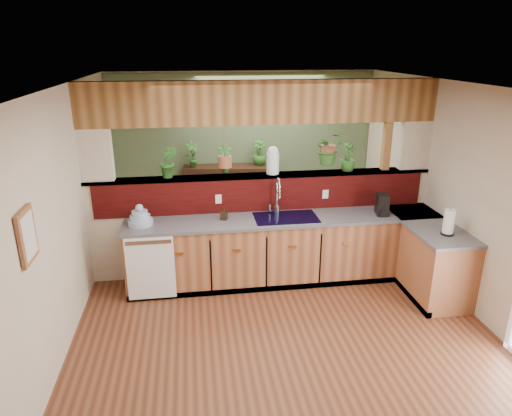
{
  "coord_description": "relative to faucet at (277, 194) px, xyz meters",
  "views": [
    {
      "loc": [
        -0.92,
        -4.43,
        3.01
      ],
      "look_at": [
        -0.18,
        0.7,
        1.15
      ],
      "focal_mm": 32.0,
      "sensor_mm": 36.0,
      "label": 1
    }
  ],
  "objects": [
    {
      "name": "ground",
      "position": [
        -0.16,
        -1.13,
        -1.17
      ],
      "size": [
        4.6,
        7.0,
        0.01
      ],
      "primitive_type": "cube",
      "color": "#5C301C",
      "rests_on": "ground"
    },
    {
      "name": "ceiling",
      "position": [
        -0.16,
        -1.13,
        1.43
      ],
      "size": [
        4.6,
        7.0,
        0.01
      ],
      "primitive_type": "cube",
      "color": "brown",
      "rests_on": "ground"
    },
    {
      "name": "wall_back",
      "position": [
        -0.16,
        2.37,
        0.13
      ],
      "size": [
        4.6,
        0.02,
        2.6
      ],
      "primitive_type": "cube",
      "color": "beige",
      "rests_on": "ground"
    },
    {
      "name": "wall_left",
      "position": [
        -2.46,
        -1.13,
        0.13
      ],
      "size": [
        0.02,
        7.0,
        2.6
      ],
      "primitive_type": "cube",
      "color": "beige",
      "rests_on": "ground"
    },
    {
      "name": "wall_right",
      "position": [
        2.14,
        -1.13,
        0.13
      ],
      "size": [
        0.02,
        7.0,
        2.6
      ],
      "primitive_type": "cube",
      "color": "beige",
      "rests_on": "ground"
    },
    {
      "name": "pass_through_partition",
      "position": [
        -0.13,
        0.22,
        0.02
      ],
      "size": [
        4.6,
        0.21,
        2.6
      ],
      "color": "beige",
      "rests_on": "ground"
    },
    {
      "name": "pass_through_ledge",
      "position": [
        -0.16,
        0.22,
        0.2
      ],
      "size": [
        4.6,
        0.21,
        0.04
      ],
      "primitive_type": "cube",
      "color": "brown",
      "rests_on": "ground"
    },
    {
      "name": "header_beam",
      "position": [
        -0.16,
        0.22,
        1.16
      ],
      "size": [
        4.6,
        0.15,
        0.55
      ],
      "primitive_type": "cube",
      "color": "brown",
      "rests_on": "ground"
    },
    {
      "name": "sage_backwall",
      "position": [
        -0.16,
        2.35,
        0.13
      ],
      "size": [
        4.55,
        0.02,
        2.55
      ],
      "primitive_type": "cube",
      "color": "#4D6243",
      "rests_on": "ground"
    },
    {
      "name": "countertop",
      "position": [
        0.68,
        -0.26,
        -0.72
      ],
      "size": [
        4.14,
        1.52,
        0.9
      ],
      "color": "brown",
      "rests_on": "ground"
    },
    {
      "name": "dishwasher",
      "position": [
        -1.64,
        -0.46,
        -0.71
      ],
      "size": [
        0.58,
        0.03,
        0.82
      ],
      "color": "white",
      "rests_on": "ground"
    },
    {
      "name": "navy_sink",
      "position": [
        0.09,
        -0.15,
        -0.35
      ],
      "size": [
        0.82,
        0.5,
        0.18
      ],
      "color": "black",
      "rests_on": "countertop"
    },
    {
      "name": "framed_print",
      "position": [
        -2.43,
        -1.93,
        0.38
      ],
      "size": [
        0.04,
        0.35,
        0.45
      ],
      "color": "brown",
      "rests_on": "wall_left"
    },
    {
      "name": "faucet",
      "position": [
        0.0,
        0.0,
        0.0
      ],
      "size": [
        0.22,
        0.22,
        0.5
      ],
      "color": "#B7B7B2",
      "rests_on": "countertop"
    },
    {
      "name": "dish_stack",
      "position": [
        -1.75,
        -0.14,
        -0.19
      ],
      "size": [
        0.31,
        0.31,
        0.27
      ],
      "color": "#9BAEC8",
      "rests_on": "countertop"
    },
    {
      "name": "soap_dispenser",
      "position": [
        -0.71,
        -0.11,
        -0.18
      ],
      "size": [
        0.11,
        0.11,
        0.18
      ],
      "primitive_type": "imported",
      "rotation": [
        0.0,
        0.0,
        -0.36
      ],
      "color": "#362413",
      "rests_on": "countertop"
    },
    {
      "name": "coffee_maker",
      "position": [
        1.36,
        -0.22,
        -0.14
      ],
      "size": [
        0.15,
        0.25,
        0.27
      ],
      "rotation": [
        0.0,
        0.0,
        -0.21
      ],
      "color": "black",
      "rests_on": "countertop"
    },
    {
      "name": "paper_towel",
      "position": [
        1.86,
        -0.97,
        -0.12
      ],
      "size": [
        0.15,
        0.15,
        0.33
      ],
      "color": "black",
      "rests_on": "countertop"
    },
    {
      "name": "glass_jar",
      "position": [
        -0.02,
        0.22,
        0.41
      ],
      "size": [
        0.17,
        0.17,
        0.37
      ],
      "color": "silver",
      "rests_on": "pass_through_ledge"
    },
    {
      "name": "ledge_plant_left",
      "position": [
        -1.38,
        0.22,
        0.43
      ],
      "size": [
        0.25,
        0.22,
        0.42
      ],
      "primitive_type": "imported",
      "rotation": [
        0.0,
        0.0,
        -0.15
      ],
      "color": "#25561D",
      "rests_on": "pass_through_ledge"
    },
    {
      "name": "ledge_plant_right",
      "position": [
        1.01,
        0.22,
        0.41
      ],
      "size": [
        0.27,
        0.27,
        0.37
      ],
      "primitive_type": "imported",
      "rotation": [
        0.0,
        0.0,
        0.36
      ],
      "color": "#25561D",
      "rests_on": "pass_through_ledge"
    },
    {
      "name": "hanging_plant_a",
      "position": [
        -0.66,
        0.22,
        0.56
      ],
      "size": [
        0.21,
        0.17,
        0.55
      ],
      "color": "brown",
      "rests_on": "header_beam"
    },
    {
      "name": "hanging_plant_b",
      "position": [
        0.73,
        0.22,
        0.72
      ],
      "size": [
        0.48,
        0.45,
        0.56
      ],
      "color": "brown",
      "rests_on": "header_beam"
    },
    {
      "name": "shelving_console",
      "position": [
        -0.45,
        2.12,
        -0.67
      ],
      "size": [
        1.62,
        0.62,
        1.05
      ],
      "primitive_type": "cube",
      "rotation": [
        0.0,
        0.0,
        -0.13
      ],
      "color": "black",
      "rests_on": "ground"
    },
    {
      "name": "shelf_plant_a",
      "position": [
        -1.07,
        2.12,
        0.09
      ],
      "size": [
        0.29,
        0.24,
        0.46
      ],
      "primitive_type": "imported",
      "rotation": [
        0.0,
        0.0,
        0.37
      ],
      "color": "#25561D",
      "rests_on": "shelving_console"
    },
    {
      "name": "shelf_plant_b",
      "position": [
        0.09,
        2.12,
        0.08
      ],
      "size": [
        0.27,
        0.27,
        0.44
      ],
      "primitive_type": "imported",
      "rotation": [
        0.0,
        0.0,
        0.14
      ],
      "color": "#25561D",
      "rests_on": "shelving_console"
    },
    {
      "name": "floor_plant",
      "position": [
        0.84,
        0.93,
        -0.78
      ],
      "size": [
        0.75,
        0.66,
        0.78
      ],
      "primitive_type": "imported",
      "rotation": [
        0.0,
        0.0,
        -0.08
      ],
      "color": "#25561D",
      "rests_on": "ground"
    }
  ]
}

